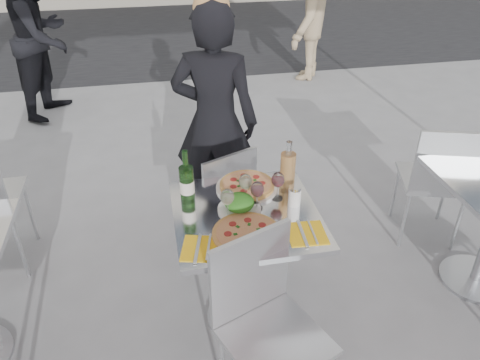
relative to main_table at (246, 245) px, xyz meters
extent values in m
plane|color=slate|center=(0.00, 0.00, -0.54)|extent=(80.00, 80.00, 0.00)
cube|color=black|center=(0.00, 6.50, -0.54)|extent=(24.00, 5.00, 0.00)
cylinder|color=#B7BABF|center=(0.00, 0.00, -0.53)|extent=(0.44, 0.44, 0.02)
cylinder|color=#B7BABF|center=(0.00, 0.00, -0.17)|extent=(0.07, 0.07, 0.72)
cube|color=silver|center=(0.00, 0.00, 0.20)|extent=(0.72, 0.72, 0.03)
cylinder|color=#B7BABF|center=(1.50, 0.00, -0.53)|extent=(0.44, 0.44, 0.02)
cylinder|color=silver|center=(0.01, 0.85, -0.34)|extent=(0.02, 0.02, 0.40)
cylinder|color=silver|center=(-0.28, 0.72, -0.34)|extent=(0.02, 0.02, 0.40)
cylinder|color=silver|center=(0.14, 0.55, -0.34)|extent=(0.02, 0.02, 0.40)
cylinder|color=silver|center=(-0.15, 0.43, -0.34)|extent=(0.02, 0.02, 0.40)
cube|color=silver|center=(-0.07, 0.64, -0.13)|extent=(0.49, 0.49, 0.02)
cube|color=silver|center=(0.00, 0.46, 0.08)|extent=(0.35, 0.17, 0.40)
cylinder|color=silver|center=(0.12, -0.32, -0.32)|extent=(0.02, 0.02, 0.44)
cube|color=silver|center=(0.02, -0.55, -0.09)|extent=(0.53, 0.53, 0.02)
cube|color=silver|center=(-0.06, -0.36, 0.14)|extent=(0.39, 0.18, 0.44)
cylinder|color=silver|center=(-1.31, 0.98, -0.30)|extent=(0.03, 0.03, 0.48)
cylinder|color=silver|center=(-1.30, 0.60, -0.30)|extent=(0.03, 0.03, 0.48)
cylinder|color=silver|center=(1.62, 0.65, -0.32)|extent=(0.02, 0.02, 0.44)
cylinder|color=silver|center=(1.29, 0.75, -0.32)|extent=(0.02, 0.02, 0.44)
cylinder|color=silver|center=(1.52, 0.31, -0.32)|extent=(0.02, 0.02, 0.44)
cylinder|color=silver|center=(1.18, 0.41, -0.32)|extent=(0.02, 0.02, 0.44)
cube|color=silver|center=(1.40, 0.53, -0.09)|extent=(0.51, 0.51, 0.02)
cube|color=silver|center=(1.34, 0.33, 0.14)|extent=(0.40, 0.14, 0.44)
imported|color=black|center=(-0.01, 0.97, 0.26)|extent=(0.68, 0.56, 1.60)
imported|color=black|center=(-1.45, 3.29, 0.29)|extent=(0.86, 0.97, 1.65)
imported|color=tan|center=(1.59, 3.81, 0.24)|extent=(1.03, 1.17, 1.57)
cylinder|color=#E0AF57|center=(-0.03, -0.18, 0.22)|extent=(0.33, 0.33, 0.02)
cylinder|color=#C4B87E|center=(-0.03, -0.18, 0.23)|extent=(0.29, 0.29, 0.00)
cylinder|color=white|center=(0.05, 0.21, 0.22)|extent=(0.34, 0.34, 0.01)
cylinder|color=#E0AF57|center=(0.05, 0.21, 0.23)|extent=(0.30, 0.30, 0.02)
cylinder|color=#C4B87E|center=(0.05, 0.22, 0.24)|extent=(0.26, 0.26, 0.00)
cylinder|color=white|center=(-0.03, 0.03, 0.22)|extent=(0.22, 0.22, 0.01)
ellipsoid|color=#175C17|center=(-0.03, 0.03, 0.26)|extent=(0.15, 0.15, 0.08)
sphere|color=#B21914|center=(0.01, 0.05, 0.27)|extent=(0.03, 0.03, 0.03)
cylinder|color=#285921|center=(-0.27, 0.16, 0.31)|extent=(0.07, 0.07, 0.20)
cone|color=#285921|center=(-0.27, 0.16, 0.41)|extent=(0.07, 0.07, 0.03)
cylinder|color=#285921|center=(-0.27, 0.16, 0.46)|extent=(0.03, 0.03, 0.10)
cylinder|color=silver|center=(-0.27, 0.16, 0.30)|extent=(0.07, 0.08, 0.07)
cylinder|color=#DFA65F|center=(0.26, 0.16, 0.32)|extent=(0.08, 0.08, 0.22)
cylinder|color=white|center=(0.26, 0.16, 0.46)|extent=(0.03, 0.03, 0.08)
cylinder|color=white|center=(0.26, 0.02, 0.26)|extent=(0.06, 0.06, 0.09)
cylinder|color=silver|center=(0.26, 0.02, 0.31)|extent=(0.06, 0.06, 0.02)
cylinder|color=white|center=(-0.09, -0.01, 0.21)|extent=(0.06, 0.06, 0.00)
cylinder|color=white|center=(-0.09, -0.01, 0.26)|extent=(0.01, 0.01, 0.09)
ellipsoid|color=white|center=(-0.09, -0.01, 0.33)|extent=(0.07, 0.07, 0.08)
ellipsoid|color=beige|center=(-0.09, -0.01, 0.32)|extent=(0.05, 0.05, 0.05)
cylinder|color=white|center=(0.02, 0.11, 0.21)|extent=(0.06, 0.06, 0.00)
cylinder|color=white|center=(0.02, 0.11, 0.26)|extent=(0.01, 0.01, 0.09)
ellipsoid|color=white|center=(0.02, 0.11, 0.33)|extent=(0.07, 0.07, 0.08)
ellipsoid|color=beige|center=(0.02, 0.11, 0.32)|extent=(0.05, 0.05, 0.05)
cylinder|color=white|center=(0.06, 0.03, 0.21)|extent=(0.06, 0.06, 0.00)
cylinder|color=white|center=(0.06, 0.03, 0.26)|extent=(0.01, 0.01, 0.09)
ellipsoid|color=white|center=(0.06, 0.03, 0.33)|extent=(0.07, 0.07, 0.08)
ellipsoid|color=#4A0A0F|center=(0.06, 0.03, 0.32)|extent=(0.05, 0.05, 0.05)
cylinder|color=white|center=(0.19, 0.09, 0.21)|extent=(0.06, 0.06, 0.00)
cylinder|color=white|center=(0.19, 0.09, 0.26)|extent=(0.01, 0.01, 0.09)
ellipsoid|color=white|center=(0.19, 0.09, 0.33)|extent=(0.07, 0.07, 0.08)
ellipsoid|color=#4A0A0F|center=(0.19, 0.09, 0.32)|extent=(0.05, 0.05, 0.05)
cube|color=yellow|center=(-0.25, -0.23, 0.21)|extent=(0.22, 0.22, 0.00)
cube|color=#B7BABF|center=(-0.27, -0.23, 0.22)|extent=(0.06, 0.20, 0.00)
cube|color=#B7BABF|center=(-0.22, -0.23, 0.22)|extent=(0.05, 0.18, 0.00)
cube|color=yellow|center=(0.25, -0.22, 0.21)|extent=(0.19, 0.19, 0.00)
cube|color=#B7BABF|center=(0.23, -0.22, 0.22)|extent=(0.03, 0.20, 0.00)
cube|color=#B7BABF|center=(0.28, -0.22, 0.22)|extent=(0.02, 0.18, 0.00)
camera|label=1|loc=(-0.40, -1.85, 1.60)|focal=35.00mm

